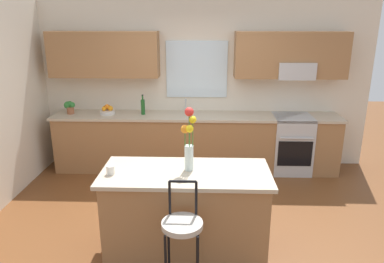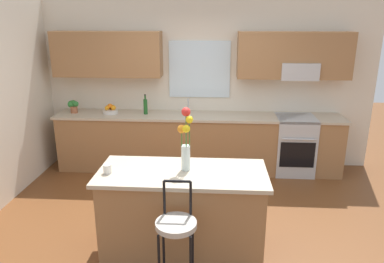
{
  "view_description": "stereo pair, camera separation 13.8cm",
  "coord_description": "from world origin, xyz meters",
  "views": [
    {
      "loc": [
        0.13,
        -3.87,
        2.38
      ],
      "look_at": [
        -0.03,
        0.55,
        1.0
      ],
      "focal_mm": 33.83,
      "sensor_mm": 36.0,
      "label": 1
    },
    {
      "loc": [
        0.27,
        -3.86,
        2.38
      ],
      "look_at": [
        -0.03,
        0.55,
        1.0
      ],
      "focal_mm": 33.83,
      "sensor_mm": 36.0,
      "label": 2
    }
  ],
  "objects": [
    {
      "name": "sink_faucet",
      "position": [
        -0.17,
        1.84,
        1.06
      ],
      "size": [
        0.02,
        0.13,
        0.23
      ],
      "color": "#B7BABC",
      "rests_on": "counter_run"
    },
    {
      "name": "potted_plant_small",
      "position": [
        -2.03,
        1.7,
        1.04
      ],
      "size": [
        0.18,
        0.12,
        0.21
      ],
      "color": "#9E5B3D",
      "rests_on": "counter_run"
    },
    {
      "name": "bar_stool_near",
      "position": [
        -0.05,
        -1.13,
        0.64
      ],
      "size": [
        0.36,
        0.36,
        1.04
      ],
      "color": "black",
      "rests_on": "ground"
    },
    {
      "name": "oven_range",
      "position": [
        1.53,
        1.68,
        0.46
      ],
      "size": [
        0.6,
        0.64,
        0.92
      ],
      "color": "#B7BABC",
      "rests_on": "ground"
    },
    {
      "name": "fruit_bowl_oranges",
      "position": [
        -1.42,
        1.7,
        0.98
      ],
      "size": [
        0.24,
        0.24,
        0.16
      ],
      "color": "silver",
      "rests_on": "counter_run"
    },
    {
      "name": "back_wall_assembly",
      "position": [
        0.03,
        1.99,
        1.51
      ],
      "size": [
        5.6,
        0.5,
        2.7
      ],
      "color": "beige",
      "rests_on": "ground"
    },
    {
      "name": "bottle_olive_oil",
      "position": [
        -0.85,
        1.7,
        1.05
      ],
      "size": [
        0.06,
        0.06,
        0.32
      ],
      "color": "#1E5923",
      "rests_on": "counter_run"
    },
    {
      "name": "mug_ceramic",
      "position": [
        -0.78,
        -0.63,
        0.97
      ],
      "size": [
        0.08,
        0.08,
        0.09
      ],
      "primitive_type": "cylinder",
      "color": "silver",
      "rests_on": "kitchen_island"
    },
    {
      "name": "ground_plane",
      "position": [
        0.0,
        0.0,
        0.0
      ],
      "size": [
        14.0,
        14.0,
        0.0
      ],
      "primitive_type": "plane",
      "color": "brown"
    },
    {
      "name": "kitchen_island",
      "position": [
        -0.05,
        -0.54,
        0.46
      ],
      "size": [
        1.7,
        0.77,
        0.92
      ],
      "color": "#996B42",
      "rests_on": "ground"
    },
    {
      "name": "flower_vase",
      "position": [
        -0.02,
        -0.49,
        1.24
      ],
      "size": [
        0.15,
        0.16,
        0.64
      ],
      "color": "silver",
      "rests_on": "kitchen_island"
    },
    {
      "name": "counter_run",
      "position": [
        -0.0,
        1.7,
        0.47
      ],
      "size": [
        4.56,
        0.64,
        0.92
      ],
      "color": "#996B42",
      "rests_on": "ground"
    }
  ]
}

